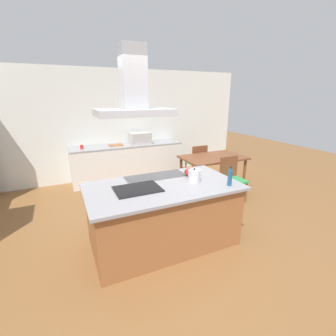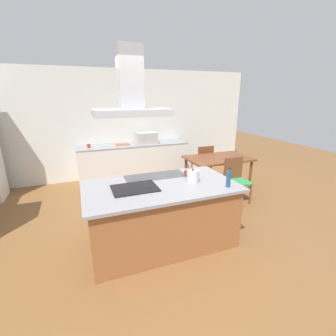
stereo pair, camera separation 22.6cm
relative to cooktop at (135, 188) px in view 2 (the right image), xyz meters
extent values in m
plane|color=brown|center=(0.36, 1.50, -0.91)|extent=(16.00, 16.00, 0.00)
cube|color=silver|center=(0.36, 3.25, 0.44)|extent=(7.20, 0.10, 2.70)
cube|color=#995B33|center=(0.36, 0.00, -0.48)|extent=(1.99, 1.05, 0.86)
cube|color=gray|center=(0.36, 0.00, -0.03)|extent=(2.09, 1.15, 0.04)
cube|color=black|center=(0.00, 0.00, 0.00)|extent=(0.60, 0.44, 0.01)
cylinder|color=silver|center=(0.82, -0.06, 0.08)|extent=(0.17, 0.17, 0.18)
sphere|color=black|center=(0.82, -0.06, 0.18)|extent=(0.03, 0.03, 0.03)
cone|color=silver|center=(0.93, -0.06, 0.09)|extent=(0.06, 0.03, 0.04)
cylinder|color=navy|center=(1.19, -0.39, 0.10)|extent=(0.06, 0.06, 0.21)
cylinder|color=navy|center=(1.19, -0.39, 0.23)|extent=(0.03, 0.03, 0.04)
cylinder|color=black|center=(1.19, -0.39, 0.26)|extent=(0.03, 0.03, 0.01)
ellipsoid|color=red|center=(0.92, 0.18, 0.05)|extent=(0.22, 0.22, 0.12)
cube|color=silver|center=(0.65, 2.88, -0.48)|extent=(2.73, 0.62, 0.86)
cube|color=gray|center=(0.65, 2.88, -0.03)|extent=(2.73, 0.62, 0.04)
cube|color=#B2AFAA|center=(0.99, 2.88, 0.13)|extent=(0.50, 0.38, 0.28)
cylinder|color=red|center=(-0.42, 2.86, 0.04)|extent=(0.08, 0.08, 0.09)
cube|color=#995B33|center=(0.38, 2.93, 0.00)|extent=(0.34, 0.24, 0.02)
cube|color=brown|center=(2.25, 1.48, -0.18)|extent=(1.40, 0.90, 0.04)
cylinder|color=brown|center=(1.63, 1.11, -0.55)|extent=(0.06, 0.06, 0.71)
cylinder|color=brown|center=(2.87, 1.11, -0.55)|extent=(0.06, 0.06, 0.71)
cylinder|color=brown|center=(1.63, 1.85, -0.55)|extent=(0.06, 0.06, 0.71)
cylinder|color=brown|center=(2.87, 1.85, -0.55)|extent=(0.06, 0.06, 0.71)
cube|color=#33934C|center=(2.25, 2.23, -0.48)|extent=(0.42, 0.42, 0.04)
cube|color=brown|center=(2.25, 2.04, -0.24)|extent=(0.42, 0.04, 0.44)
cylinder|color=brown|center=(2.07, 2.41, -0.70)|extent=(0.04, 0.04, 0.41)
cylinder|color=brown|center=(2.43, 2.41, -0.70)|extent=(0.04, 0.04, 0.41)
cylinder|color=brown|center=(2.07, 2.05, -0.70)|extent=(0.04, 0.04, 0.41)
cylinder|color=brown|center=(2.43, 2.05, -0.70)|extent=(0.04, 0.04, 0.41)
cube|color=#33934C|center=(2.25, 0.73, -0.48)|extent=(0.42, 0.42, 0.04)
cube|color=brown|center=(2.25, 0.92, -0.24)|extent=(0.42, 0.04, 0.44)
cylinder|color=brown|center=(2.43, 0.55, -0.70)|extent=(0.04, 0.04, 0.41)
cylinder|color=brown|center=(2.07, 0.55, -0.70)|extent=(0.04, 0.04, 0.41)
cylinder|color=brown|center=(2.43, 0.91, -0.70)|extent=(0.04, 0.04, 0.41)
cylinder|color=brown|center=(2.07, 0.91, -0.70)|extent=(0.04, 0.04, 0.41)
cube|color=#ADADB2|center=(0.00, 0.00, 0.98)|extent=(0.90, 0.55, 0.08)
cube|color=#ADADB2|center=(0.00, 0.00, 1.37)|extent=(0.28, 0.24, 0.70)
camera|label=1|loc=(-0.84, -2.78, 1.18)|focal=25.26mm
camera|label=2|loc=(-0.63, -2.87, 1.18)|focal=25.26mm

